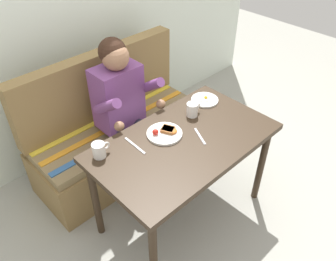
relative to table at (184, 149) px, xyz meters
name	(u,v)px	position (x,y,z in m)	size (l,w,h in m)	color
ground_plane	(181,212)	(0.00, 0.00, -0.65)	(8.00, 8.00, 0.00)	#9F9E94
back_wall	(64,2)	(0.00, 1.27, 0.65)	(4.40, 0.10, 2.60)	silver
table	(184,149)	(0.00, 0.00, 0.00)	(1.20, 0.70, 0.73)	#332518
couch	(117,134)	(0.00, 0.76, -0.32)	(1.44, 0.56, 1.00)	olive
person	(124,102)	(-0.02, 0.59, 0.09)	(0.45, 0.61, 1.21)	#764180
plate_breakfast	(165,133)	(-0.05, 0.13, 0.10)	(0.23, 0.23, 0.05)	white
plate_eggs	(205,100)	(0.43, 0.21, 0.09)	(0.20, 0.20, 0.04)	white
coffee_mug	(99,150)	(-0.47, 0.25, 0.13)	(0.12, 0.08, 0.09)	white
coffee_mug_second	(192,109)	(0.23, 0.15, 0.13)	(0.12, 0.08, 0.10)	white
fork	(200,136)	(0.10, -0.05, 0.08)	(0.01, 0.17, 0.01)	silver
knife	(135,146)	(-0.26, 0.17, 0.08)	(0.01, 0.20, 0.01)	silver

